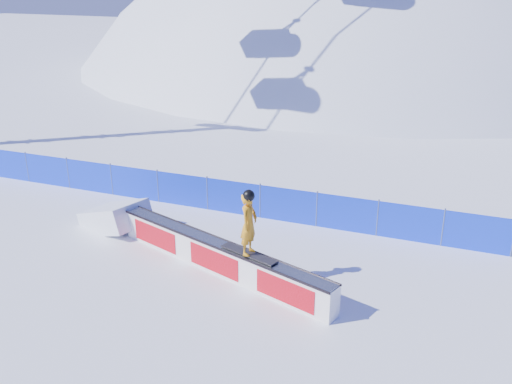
% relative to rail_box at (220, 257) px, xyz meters
% --- Properties ---
extents(ground, '(160.00, 160.00, 0.00)m').
position_rel_rail_box_xyz_m(ground, '(-3.28, -0.54, -0.45)').
color(ground, white).
rests_on(ground, ground).
extents(snow_hill, '(64.00, 64.00, 64.00)m').
position_rel_rail_box_xyz_m(snow_hill, '(-3.28, 41.46, -18.45)').
color(snow_hill, white).
rests_on(snow_hill, ground).
extents(safety_fence, '(22.05, 0.05, 1.30)m').
position_rel_rail_box_xyz_m(safety_fence, '(-3.28, 3.96, 0.15)').
color(safety_fence, '#1034E6').
rests_on(safety_fence, ground).
extents(rail_box, '(7.40, 2.97, 0.92)m').
position_rel_rail_box_xyz_m(rail_box, '(0.00, 0.00, 0.00)').
color(rail_box, white).
rests_on(rail_box, ground).
extents(snow_ramp, '(2.67, 2.13, 1.45)m').
position_rel_rail_box_xyz_m(snow_ramp, '(-4.51, 1.54, -0.45)').
color(snow_ramp, white).
rests_on(snow_ramp, ground).
extents(snowboarder, '(1.77, 0.87, 1.84)m').
position_rel_rail_box_xyz_m(snowboarder, '(1.03, -0.35, 1.37)').
color(snowboarder, black).
rests_on(snowboarder, rail_box).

